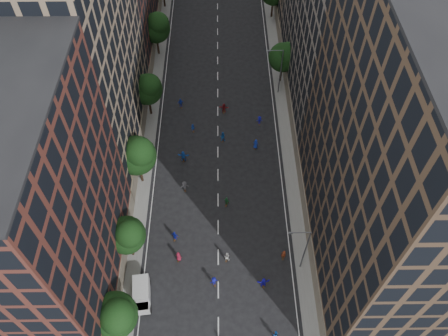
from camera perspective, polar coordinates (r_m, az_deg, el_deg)
name	(u,v)px	position (r m, az deg, el deg)	size (l,w,h in m)	color
ground	(218,113)	(74.14, -0.82, 7.16)	(240.00, 240.00, 0.00)	black
sidewalk_left	(151,84)	(80.54, -9.55, 10.82)	(4.00, 105.00, 0.15)	slate
sidewalk_right	(285,83)	(80.39, 7.92, 10.99)	(4.00, 105.00, 0.15)	slate
bldg_left_a	(28,214)	(48.29, -24.24, -5.56)	(14.00, 22.00, 30.00)	#542720
bldg_left_b	(71,49)	(62.30, -19.35, 14.43)	(14.00, 26.00, 34.00)	#866F58
bldg_right_a	(404,162)	(47.77, 22.42, 0.77)	(14.00, 30.00, 36.00)	#4A3728
bldg_right_b	(348,12)	(69.38, 15.85, 19.06)	(14.00, 28.00, 33.00)	#645B52
tree_left_0	(115,316)	(50.62, -14.04, -18.19)	(5.20, 5.20, 8.83)	black
tree_left_1	(127,235)	(55.00, -12.52, -8.50)	(4.80, 4.80, 8.21)	black
tree_left_2	(137,155)	(60.99, -11.25, 1.72)	(5.60, 5.60, 9.45)	black
tree_left_3	(148,88)	(70.97, -9.94, 10.22)	(5.00, 5.00, 8.58)	black
tree_left_4	(156,27)	(83.27, -8.86, 17.76)	(5.40, 5.40, 9.08)	black
tree_right_a	(284,56)	(77.07, 7.89, 14.27)	(5.00, 5.00, 8.39)	black
streetlamp_near	(304,248)	(54.15, 10.40, -10.27)	(2.64, 0.22, 9.06)	#595B60
streetlamp_far	(280,69)	(75.01, 7.27, 12.66)	(2.64, 0.22, 9.06)	#595B60
cargo_van	(142,294)	(56.08, -10.70, -15.86)	(2.52, 4.55, 2.32)	silver
skater_2	(275,334)	(54.38, 6.67, -20.75)	(0.77, 0.60, 1.59)	#13469B
skater_3	(214,281)	(56.28, -1.32, -14.58)	(1.02, 0.59, 1.58)	#121393
skater_4	(175,236)	(59.34, -6.43, -8.81)	(1.03, 0.43, 1.75)	#121C96
skater_5	(264,283)	(56.31, 5.19, -14.67)	(1.65, 0.52, 1.78)	#2017BE
skater_6	(179,257)	(57.92, -5.96, -11.43)	(0.83, 0.54, 1.70)	maroon
skater_7	(283,254)	(58.26, 7.78, -11.11)	(0.62, 0.41, 1.71)	maroon
skater_8	(227,257)	(57.64, 0.36, -11.50)	(0.80, 0.62, 1.64)	silver
skater_9	(185,186)	(63.55, -5.17, -2.38)	(1.16, 0.66, 1.79)	#47464C
skater_10	(227,201)	(61.88, 0.35, -4.39)	(0.97, 0.41, 1.66)	#1D632F
skater_11	(183,156)	(66.89, -5.34, 1.54)	(1.79, 0.57, 1.94)	blue
skater_12	(256,144)	(68.47, 4.16, 3.13)	(0.87, 0.56, 1.77)	#152EAB
skater_13	(193,128)	(70.98, -4.10, 5.28)	(0.55, 0.36, 1.52)	#1439A2
skater_14	(222,137)	(69.30, -0.20, 4.12)	(0.88, 0.68, 1.80)	blue
skater_15	(259,120)	(72.14, 4.64, 6.22)	(0.99, 0.57, 1.54)	#1617B6
skater_16	(181,103)	(74.95, -5.67, 8.42)	(1.04, 0.43, 1.78)	#152EB2
skater_17	(224,108)	(73.71, -0.01, 7.80)	(1.65, 0.52, 1.78)	maroon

